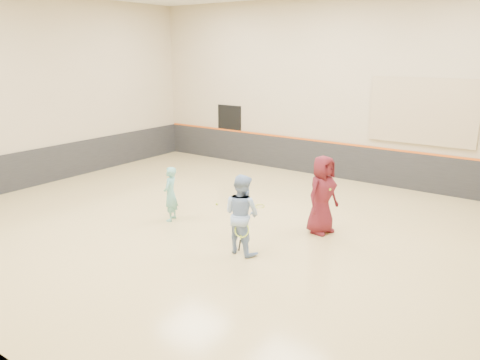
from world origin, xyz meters
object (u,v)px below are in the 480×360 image
Objects in this scene: instructor at (242,214)px; girl at (170,194)px; spare_racket at (260,205)px; young_man at (322,195)px.

girl is at bearing -5.35° from instructor.
instructor is at bearing -64.32° from spare_racket.
instructor is 2.25m from young_man.
young_man is 2.54m from spare_racket.
young_man reaches higher than instructor.
spare_racket is at bearing 84.63° from young_man.
young_man reaches higher than girl.
girl reaches higher than spare_racket.
young_man is (0.90, 2.06, 0.07)m from instructor.
young_man is at bearing -18.43° from spare_racket.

